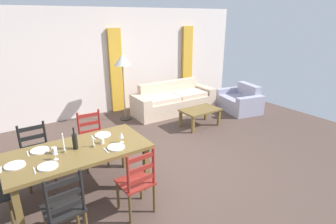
{
  "coord_description": "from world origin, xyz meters",
  "views": [
    {
      "loc": [
        -2.15,
        -3.49,
        2.49
      ],
      "look_at": [
        0.6,
        0.52,
        0.75
      ],
      "focal_mm": 28.81,
      "sensor_mm": 36.0,
      "label": 1
    }
  ],
  "objects": [
    {
      "name": "coffee_cup_primary",
      "position": [
        -0.95,
        -0.05,
        0.8
      ],
      "size": [
        0.07,
        0.07,
        0.09
      ],
      "primitive_type": "cylinder",
      "color": "beige",
      "rests_on": "dining_table"
    },
    {
      "name": "wine_bottle",
      "position": [
        -1.31,
        -0.0,
        0.87
      ],
      "size": [
        0.07,
        0.07,
        0.32
      ],
      "color": "black",
      "rests_on": "dining_table"
    },
    {
      "name": "fork_head_west",
      "position": [
        -2.22,
        -0.04,
        0.75
      ],
      "size": [
        0.03,
        0.17,
        0.01
      ],
      "primitive_type": "cube",
      "rotation": [
        0.0,
        0.0,
        -0.08
      ],
      "color": "silver",
      "rests_on": "dining_table"
    },
    {
      "name": "coffee_table",
      "position": [
        1.86,
        1.02,
        0.36
      ],
      "size": [
        0.9,
        0.56,
        0.42
      ],
      "color": "brown",
      "rests_on": "ground_plane"
    },
    {
      "name": "couch",
      "position": [
        1.94,
        2.23,
        0.29
      ],
      "size": [
        2.3,
        0.87,
        0.8
      ],
      "color": "beige",
      "rests_on": "ground_plane"
    },
    {
      "name": "curtain_panel_left",
      "position": [
        0.74,
        3.16,
        1.1
      ],
      "size": [
        0.35,
        0.08,
        2.2
      ],
      "primitive_type": "cube",
      "color": "gold",
      "rests_on": "ground_plane"
    },
    {
      "name": "wall_far",
      "position": [
        0.0,
        3.3,
        1.35
      ],
      "size": [
        9.6,
        0.16,
        2.7
      ],
      "primitive_type": "cube",
      "color": "silver",
      "rests_on": "ground_plane"
    },
    {
      "name": "coffee_cup_secondary",
      "position": [
        -1.59,
        0.03,
        0.8
      ],
      "size": [
        0.07,
        0.07,
        0.09
      ],
      "primitive_type": "cylinder",
      "color": "beige",
      "rests_on": "dining_table"
    },
    {
      "name": "ground_plane",
      "position": [
        0.0,
        0.0,
        -0.01
      ],
      "size": [
        9.6,
        9.6,
        0.02
      ],
      "primitive_type": "cube",
      "color": "#4F3D34"
    },
    {
      "name": "dining_chair_near_left",
      "position": [
        -1.71,
        -0.82,
        0.48
      ],
      "size": [
        0.44,
        0.42,
        0.96
      ],
      "color": "black",
      "rests_on": "ground_plane"
    },
    {
      "name": "fork_near_right",
      "position": [
        -0.99,
        -0.29,
        0.75
      ],
      "size": [
        0.02,
        0.17,
        0.01
      ],
      "primitive_type": "cube",
      "rotation": [
        0.0,
        0.0,
        0.01
      ],
      "color": "silver",
      "rests_on": "dining_table"
    },
    {
      "name": "dining_chair_far_left",
      "position": [
        -1.74,
        0.67,
        0.48
      ],
      "size": [
        0.42,
        0.4,
        0.96
      ],
      "color": "black",
      "rests_on": "ground_plane"
    },
    {
      "name": "dinner_plate_near_right",
      "position": [
        -0.84,
        -0.29,
        0.76
      ],
      "size": [
        0.24,
        0.24,
        0.02
      ],
      "primitive_type": "cylinder",
      "color": "white",
      "rests_on": "dining_table"
    },
    {
      "name": "dinner_plate_head_west",
      "position": [
        -2.07,
        -0.04,
        0.76
      ],
      "size": [
        0.24,
        0.24,
        0.02
      ],
      "primitive_type": "cylinder",
      "color": "white",
      "rests_on": "dining_table"
    },
    {
      "name": "candle_tall",
      "position": [
        -1.47,
        -0.02,
        0.83
      ],
      "size": [
        0.05,
        0.05,
        0.28
      ],
      "color": "#998C66",
      "rests_on": "dining_table"
    },
    {
      "name": "standing_lamp",
      "position": [
        0.59,
        2.42,
        1.41
      ],
      "size": [
        0.4,
        0.4,
        1.64
      ],
      "color": "#332D28",
      "rests_on": "ground_plane"
    },
    {
      "name": "dining_chair_far_right",
      "position": [
        -0.84,
        0.74,
        0.48
      ],
      "size": [
        0.45,
        0.43,
        0.96
      ],
      "color": "maroon",
      "rests_on": "ground_plane"
    },
    {
      "name": "dining_chair_near_right",
      "position": [
        -0.8,
        -0.83,
        0.48
      ],
      "size": [
        0.43,
        0.41,
        0.96
      ],
      "color": "maroon",
      "rests_on": "ground_plane"
    },
    {
      "name": "fork_near_left",
      "position": [
        -1.89,
        -0.29,
        0.75
      ],
      "size": [
        0.02,
        0.17,
        0.01
      ],
      "primitive_type": "cube",
      "rotation": [
        0.0,
        0.0,
        -0.04
      ],
      "color": "silver",
      "rests_on": "dining_table"
    },
    {
      "name": "dining_table",
      "position": [
        -1.29,
        -0.04,
        0.66
      ],
      "size": [
        1.9,
        0.96,
        0.75
      ],
      "color": "brown",
      "rests_on": "ground_plane"
    },
    {
      "name": "dinner_plate_far_left",
      "position": [
        -1.74,
        0.21,
        0.76
      ],
      "size": [
        0.24,
        0.24,
        0.02
      ],
      "primitive_type": "cylinder",
      "color": "white",
      "rests_on": "dining_table"
    },
    {
      "name": "dinner_plate_far_right",
      "position": [
        -0.84,
        0.21,
        0.76
      ],
      "size": [
        0.24,
        0.24,
        0.02
      ],
      "primitive_type": "cylinder",
      "color": "white",
      "rests_on": "dining_table"
    },
    {
      "name": "fork_far_right",
      "position": [
        -0.99,
        0.21,
        0.75
      ],
      "size": [
        0.02,
        0.17,
        0.01
      ],
      "primitive_type": "cube",
      "rotation": [
        0.0,
        0.0,
        -0.0
      ],
      "color": "silver",
      "rests_on": "dining_table"
    },
    {
      "name": "wine_glass_near_right",
      "position": [
        -0.7,
        -0.18,
        0.86
      ],
      "size": [
        0.06,
        0.06,
        0.16
      ],
      "color": "white",
      "rests_on": "dining_table"
    },
    {
      "name": "fork_far_left",
      "position": [
        -1.89,
        0.21,
        0.75
      ],
      "size": [
        0.02,
        0.17,
        0.01
      ],
      "primitive_type": "cube",
      "rotation": [
        0.0,
        0.0,
        -0.02
      ],
      "color": "silver",
      "rests_on": "dining_table"
    },
    {
      "name": "dinner_plate_near_left",
      "position": [
        -1.74,
        -0.29,
        0.76
      ],
      "size": [
        0.24,
        0.24,
        0.02
      ],
      "primitive_type": "cylinder",
      "color": "white",
      "rests_on": "dining_table"
    },
    {
      "name": "candle_short",
      "position": [
        -1.09,
        -0.08,
        0.79
      ],
      "size": [
        0.05,
        0.05,
        0.15
      ],
      "color": "#998C66",
      "rests_on": "dining_table"
    },
    {
      "name": "wine_glass_near_left",
      "position": [
        -1.61,
        -0.16,
        0.86
      ],
      "size": [
        0.06,
        0.06,
        0.16
      ],
      "color": "white",
      "rests_on": "dining_table"
    },
    {
      "name": "curtain_panel_right",
      "position": [
        3.14,
        3.16,
        1.1
      ],
      "size": [
        0.35,
        0.08,
        2.2
      ],
      "primitive_type": "cube",
      "color": "gold",
      "rests_on": "ground_plane"
    },
    {
      "name": "armchair_upholstered",
      "position": [
        3.55,
        1.25,
        0.25
      ],
      "size": [
        1.04,
        1.31,
        0.72
      ],
      "color": "#A5A5BD",
      "rests_on": "ground_plane"
    }
  ]
}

